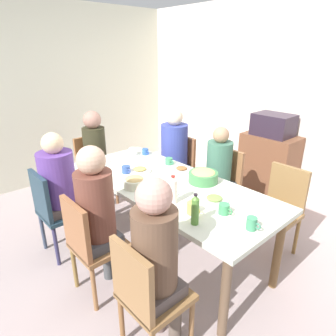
{
  "coord_description": "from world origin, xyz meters",
  "views": [
    {
      "loc": [
        1.87,
        -1.69,
        1.94
      ],
      "look_at": [
        0.0,
        0.0,
        0.93
      ],
      "focal_mm": 31.51,
      "sensor_mm": 36.0,
      "label": 1
    }
  ],
  "objects_px": {
    "person_3": "(96,151)",
    "chair_4": "(54,209)",
    "chair_3": "(94,166)",
    "bowl_1": "(203,176)",
    "cup_1": "(145,152)",
    "person_1": "(218,170)",
    "cup_5": "(133,151)",
    "cup_6": "(192,208)",
    "person_5": "(97,210)",
    "bottle_1": "(195,210)",
    "person_0": "(156,255)",
    "plate_0": "(182,169)",
    "plate_4": "(100,161)",
    "microwave": "(273,125)",
    "cup_4": "(224,209)",
    "person_4": "(59,183)",
    "cup_3": "(169,161)",
    "plate_2": "(166,192)",
    "bowl_0": "(134,182)",
    "chair_6": "(280,206)",
    "chair_0": "(146,294)",
    "person_2": "(174,149)",
    "chair_2": "(178,166)",
    "dining_table": "(168,190)",
    "chair_5": "(90,242)",
    "chair_1": "(222,183)",
    "cup_2": "(252,224)",
    "plate_3": "(214,199)",
    "cup_0": "(126,170)",
    "side_cabinet": "(268,167)",
    "plate_1": "(140,170)",
    "bottle_0": "(173,190)"
  },
  "relations": [
    {
      "from": "dining_table",
      "to": "plate_2",
      "type": "bearing_deg",
      "value": -47.23
    },
    {
      "from": "person_3",
      "to": "cup_2",
      "type": "bearing_deg",
      "value": -2.12
    },
    {
      "from": "chair_1",
      "to": "cup_5",
      "type": "xyz_separation_m",
      "value": [
        -0.87,
        -0.61,
        0.3
      ]
    },
    {
      "from": "bowl_1",
      "to": "person_4",
      "type": "bearing_deg",
      "value": -132.65
    },
    {
      "from": "microwave",
      "to": "person_4",
      "type": "bearing_deg",
      "value": -105.95
    },
    {
      "from": "cup_2",
      "to": "side_cabinet",
      "type": "height_order",
      "value": "side_cabinet"
    },
    {
      "from": "plate_3",
      "to": "person_4",
      "type": "bearing_deg",
      "value": -147.39
    },
    {
      "from": "person_2",
      "to": "bottle_1",
      "type": "height_order",
      "value": "person_2"
    },
    {
      "from": "plate_1",
      "to": "side_cabinet",
      "type": "bearing_deg",
      "value": 77.15
    },
    {
      "from": "chair_3",
      "to": "bowl_1",
      "type": "distance_m",
      "value": 1.72
    },
    {
      "from": "plate_2",
      "to": "microwave",
      "type": "relative_size",
      "value": 0.47
    },
    {
      "from": "plate_2",
      "to": "bowl_0",
      "type": "height_order",
      "value": "bowl_0"
    },
    {
      "from": "person_0",
      "to": "chair_6",
      "type": "relative_size",
      "value": 1.43
    },
    {
      "from": "chair_2",
      "to": "bowl_0",
      "type": "distance_m",
      "value": 1.3
    },
    {
      "from": "chair_5",
      "to": "chair_4",
      "type": "bearing_deg",
      "value": 180.0
    },
    {
      "from": "person_5",
      "to": "microwave",
      "type": "bearing_deg",
      "value": 89.73
    },
    {
      "from": "person_4",
      "to": "chair_5",
      "type": "relative_size",
      "value": 1.39
    },
    {
      "from": "person_3",
      "to": "plate_4",
      "type": "height_order",
      "value": "person_3"
    },
    {
      "from": "chair_1",
      "to": "chair_4",
      "type": "xyz_separation_m",
      "value": [
        -0.72,
        -1.67,
        0.0
      ]
    },
    {
      "from": "chair_0",
      "to": "cup_1",
      "type": "relative_size",
      "value": 8.1
    },
    {
      "from": "person_1",
      "to": "plate_2",
      "type": "relative_size",
      "value": 5.28
    },
    {
      "from": "person_3",
      "to": "chair_4",
      "type": "distance_m",
      "value": 1.09
    },
    {
      "from": "cup_0",
      "to": "chair_4",
      "type": "bearing_deg",
      "value": -110.8
    },
    {
      "from": "person_5",
      "to": "bottle_1",
      "type": "relative_size",
      "value": 5.44
    },
    {
      "from": "cup_1",
      "to": "person_1",
      "type": "bearing_deg",
      "value": 27.61
    },
    {
      "from": "bowl_0",
      "to": "cup_5",
      "type": "bearing_deg",
      "value": 145.25
    },
    {
      "from": "cup_1",
      "to": "microwave",
      "type": "relative_size",
      "value": 0.23
    },
    {
      "from": "bottle_0",
      "to": "dining_table",
      "type": "bearing_deg",
      "value": 143.85
    },
    {
      "from": "chair_1",
      "to": "cup_2",
      "type": "distance_m",
      "value": 1.37
    },
    {
      "from": "plate_2",
      "to": "cup_2",
      "type": "xyz_separation_m",
      "value": [
        0.81,
        0.08,
        0.03
      ]
    },
    {
      "from": "chair_0",
      "to": "person_4",
      "type": "height_order",
      "value": "person_4"
    },
    {
      "from": "bowl_1",
      "to": "cup_4",
      "type": "distance_m",
      "value": 0.59
    },
    {
      "from": "chair_0",
      "to": "plate_0",
      "type": "xyz_separation_m",
      "value": [
        -0.85,
        1.15,
        0.28
      ]
    },
    {
      "from": "person_4",
      "to": "bottle_1",
      "type": "xyz_separation_m",
      "value": [
        1.37,
        0.42,
        0.14
      ]
    },
    {
      "from": "person_1",
      "to": "chair_4",
      "type": "distance_m",
      "value": 1.75
    },
    {
      "from": "dining_table",
      "to": "chair_5",
      "type": "distance_m",
      "value": 0.86
    },
    {
      "from": "cup_5",
      "to": "cup_6",
      "type": "bearing_deg",
      "value": -18.03
    },
    {
      "from": "chair_3",
      "to": "plate_1",
      "type": "relative_size",
      "value": 3.75
    },
    {
      "from": "plate_4",
      "to": "cup_6",
      "type": "xyz_separation_m",
      "value": [
        1.45,
        -0.03,
        0.03
      ]
    },
    {
      "from": "cup_3",
      "to": "cup_5",
      "type": "distance_m",
      "value": 0.54
    },
    {
      "from": "chair_6",
      "to": "plate_0",
      "type": "distance_m",
      "value": 1.04
    },
    {
      "from": "bowl_0",
      "to": "chair_5",
      "type": "bearing_deg",
      "value": -75.96
    },
    {
      "from": "bowl_1",
      "to": "plate_4",
      "type": "bearing_deg",
      "value": -157.55
    },
    {
      "from": "person_0",
      "to": "chair_2",
      "type": "height_order",
      "value": "person_0"
    },
    {
      "from": "chair_0",
      "to": "chair_4",
      "type": "distance_m",
      "value": 1.44
    },
    {
      "from": "person_0",
      "to": "chair_4",
      "type": "xyz_separation_m",
      "value": [
        -1.44,
        -0.09,
        -0.25
      ]
    },
    {
      "from": "plate_0",
      "to": "plate_4",
      "type": "relative_size",
      "value": 0.88
    },
    {
      "from": "person_5",
      "to": "cup_6",
      "type": "height_order",
      "value": "person_5"
    },
    {
      "from": "cup_3",
      "to": "side_cabinet",
      "type": "bearing_deg",
      "value": 76.34
    },
    {
      "from": "chair_1",
      "to": "bowl_1",
      "type": "distance_m",
      "value": 0.69
    }
  ]
}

